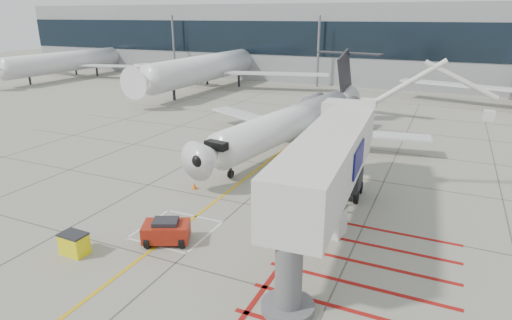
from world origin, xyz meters
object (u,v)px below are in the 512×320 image
at_px(regional_jet, 279,110).
at_px(pushback_tug, 166,230).
at_px(spill_bin, 74,244).
at_px(jet_bridge, 326,171).

relative_size(regional_jet, pushback_tug, 12.42).
height_order(regional_jet, spill_bin, regional_jet).
relative_size(jet_bridge, spill_bin, 14.38).
distance_m(regional_jet, spill_bin, 21.21).
distance_m(pushback_tug, spill_bin, 4.81).
bearing_deg(pushback_tug, regional_jet, 65.94).
xyz_separation_m(pushback_tug, spill_bin, (-3.73, -3.03, -0.13)).
xyz_separation_m(regional_jet, spill_bin, (-3.47, -20.63, -3.50)).
bearing_deg(pushback_tug, jet_bridge, 3.49).
bearing_deg(jet_bridge, spill_bin, -151.22).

